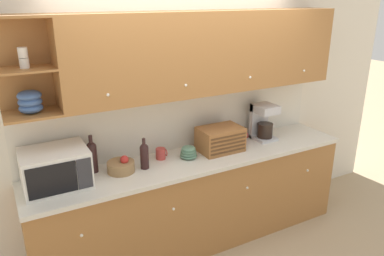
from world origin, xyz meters
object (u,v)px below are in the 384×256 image
(second_wine_bottle, at_px, (92,156))
(mug, at_px, (243,136))
(microwave, at_px, (55,168))
(bread_box, at_px, (220,139))
(coffee_maker, at_px, (263,121))
(bowl_stack_on_counter, at_px, (189,152))
(wine_bottle, at_px, (144,155))
(fruit_basket, at_px, (121,166))
(mug_blue_second, at_px, (161,154))

(second_wine_bottle, relative_size, mug, 3.36)
(second_wine_bottle, bearing_deg, microwave, -160.17)
(bread_box, height_order, mug, bread_box)
(coffee_maker, bearing_deg, microwave, -178.64)
(bowl_stack_on_counter, bearing_deg, coffee_maker, 4.39)
(wine_bottle, bearing_deg, fruit_basket, 171.45)
(fruit_basket, bearing_deg, second_wine_bottle, 151.23)
(bread_box, relative_size, mug, 4.22)
(bread_box, bearing_deg, mug_blue_second, 170.59)
(mug_blue_second, distance_m, bowl_stack_on_counter, 0.27)
(fruit_basket, relative_size, coffee_maker, 0.63)
(fruit_basket, xyz_separation_m, mug_blue_second, (0.43, 0.09, 0.00))
(second_wine_bottle, bearing_deg, mug, -0.66)
(bowl_stack_on_counter, bearing_deg, mug_blue_second, 155.78)
(microwave, bearing_deg, wine_bottle, -2.49)
(microwave, height_order, fruit_basket, microwave)
(bowl_stack_on_counter, distance_m, bread_box, 0.37)
(bread_box, bearing_deg, fruit_basket, 179.33)
(mug, bearing_deg, bowl_stack_on_counter, -170.56)
(microwave, distance_m, mug_blue_second, 0.99)
(fruit_basket, xyz_separation_m, wine_bottle, (0.21, -0.03, 0.08))
(fruit_basket, relative_size, mug, 2.37)
(second_wine_bottle, relative_size, fruit_basket, 1.42)
(second_wine_bottle, relative_size, bread_box, 0.80)
(fruit_basket, xyz_separation_m, coffee_maker, (1.63, 0.05, 0.14))
(microwave, distance_m, bread_box, 1.59)
(wine_bottle, distance_m, mug, 1.20)
(mug_blue_second, relative_size, bread_box, 0.24)
(bread_box, bearing_deg, bowl_stack_on_counter, -178.73)
(bowl_stack_on_counter, xyz_separation_m, mug, (0.73, 0.12, -0.00))
(mug, relative_size, coffee_maker, 0.27)
(microwave, distance_m, fruit_basket, 0.56)
(microwave, relative_size, wine_bottle, 1.79)
(second_wine_bottle, distance_m, mug, 1.63)
(mug, bearing_deg, bread_box, -162.76)
(microwave, bearing_deg, fruit_basket, -0.14)
(bread_box, bearing_deg, second_wine_bottle, 173.97)
(wine_bottle, xyz_separation_m, bread_box, (0.82, 0.02, -0.01))
(microwave, relative_size, coffee_maker, 1.34)
(mug_blue_second, relative_size, bowl_stack_on_counter, 0.63)
(mug_blue_second, height_order, bread_box, bread_box)
(mug, bearing_deg, mug_blue_second, -179.24)
(second_wine_bottle, height_order, wine_bottle, second_wine_bottle)
(mug, bearing_deg, second_wine_bottle, 179.34)
(second_wine_bottle, relative_size, mug_blue_second, 3.27)
(second_wine_bottle, xyz_separation_m, mug, (1.62, -0.02, -0.10))
(mug_blue_second, distance_m, mug, 0.98)
(mug_blue_second, relative_size, coffee_maker, 0.27)
(mug_blue_second, bearing_deg, mug, 0.76)
(wine_bottle, xyz_separation_m, bowl_stack_on_counter, (0.46, 0.01, -0.08))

